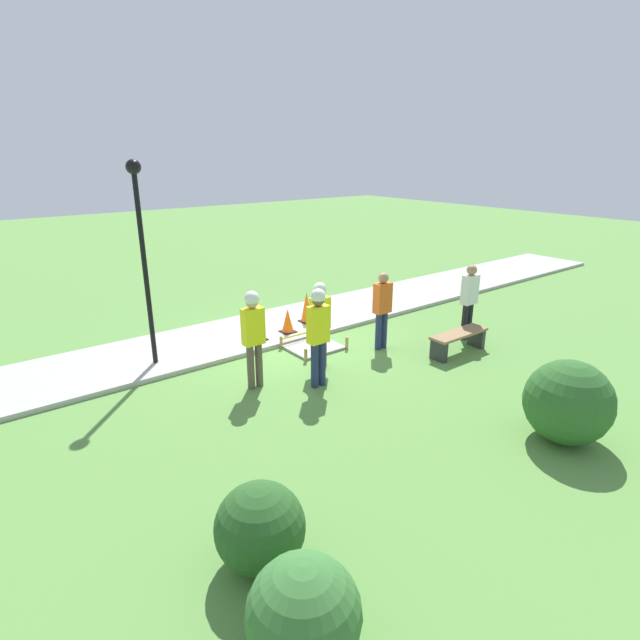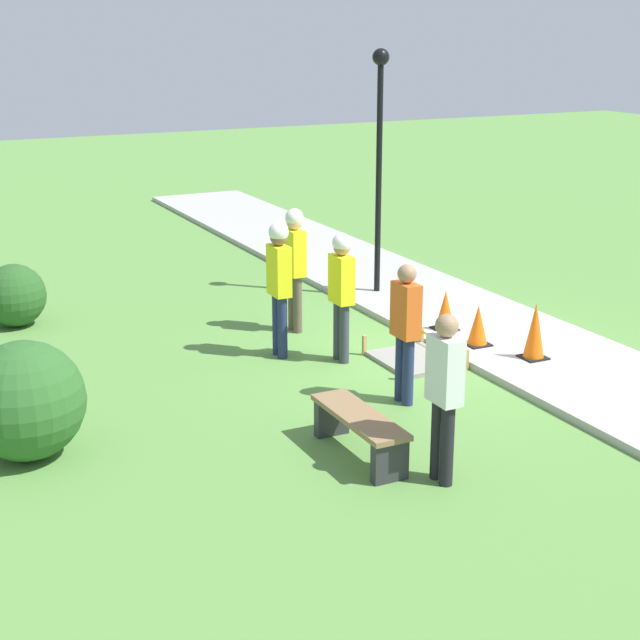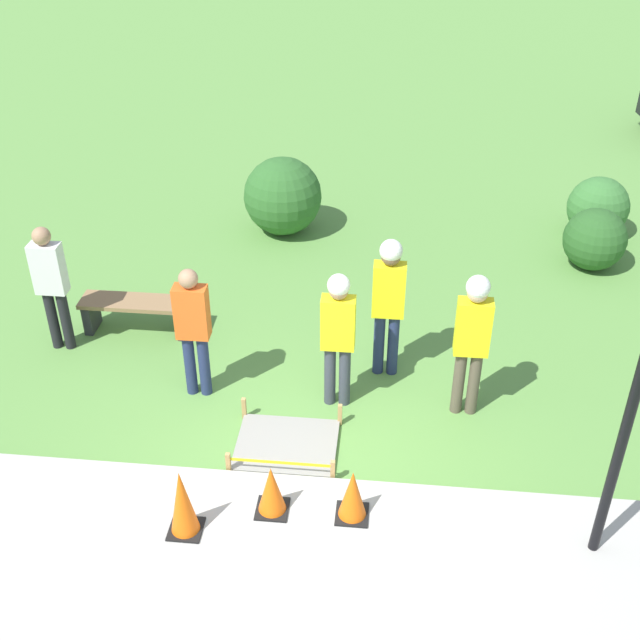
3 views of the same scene
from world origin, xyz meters
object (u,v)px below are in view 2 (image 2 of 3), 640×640
worker_supervisor (342,285)px  worker_trainee (295,257)px  park_bench (359,427)px  bystander_in_gray_shirt (444,388)px  traffic_cone_far_patch (478,325)px  bystander_in_orange_shirt (406,325)px  lamppost_near (379,137)px  traffic_cone_near_patch (535,331)px  traffic_cone_sidewalk_edge (445,311)px  worker_assistant (279,276)px

worker_supervisor → worker_trainee: (1.55, -0.01, 0.06)m
park_bench → bystander_in_gray_shirt: size_ratio=0.84×
traffic_cone_far_patch → worker_trainee: worker_trainee is taller
bystander_in_orange_shirt → bystander_in_gray_shirt: size_ratio=0.98×
bystander_in_orange_shirt → lamppost_near: bearing=-25.6°
bystander_in_gray_shirt → worker_trainee: bearing=-8.7°
worker_supervisor → bystander_in_gray_shirt: (-3.81, 0.81, -0.06)m
traffic_cone_near_patch → traffic_cone_far_patch: size_ratio=1.35×
park_bench → lamppost_near: (5.63, -3.40, 2.40)m
traffic_cone_far_patch → bystander_in_gray_shirt: 4.35m
lamppost_near → worker_trainee: bearing=119.1°
traffic_cone_far_patch → bystander_in_orange_shirt: size_ratio=0.33×
traffic_cone_sidewalk_edge → traffic_cone_far_patch: bearing=-179.2°
worker_supervisor → worker_assistant: bearing=50.4°
worker_assistant → worker_trainee: size_ratio=1.02×
traffic_cone_near_patch → traffic_cone_far_patch: (0.83, 0.36, -0.10)m
traffic_cone_near_patch → bystander_in_orange_shirt: size_ratio=0.45×
worker_assistant → lamppost_near: bearing=-52.4°
worker_trainee → lamppost_near: lamppost_near is taller
traffic_cone_sidewalk_edge → lamppost_near: lamppost_near is taller
traffic_cone_sidewalk_edge → park_bench: bearing=135.0°
bystander_in_orange_shirt → park_bench: bearing=132.5°
park_bench → bystander_in_gray_shirt: bearing=-152.4°
bystander_in_gray_shirt → lamppost_near: 7.36m
park_bench → bystander_in_orange_shirt: 1.84m
traffic_cone_far_patch → worker_supervisor: size_ratio=0.32×
traffic_cone_sidewalk_edge → bystander_in_orange_shirt: bearing=136.5°
worker_assistant → lamppost_near: 3.86m
lamppost_near → worker_assistant: bearing=127.6°
worker_supervisor → traffic_cone_near_patch: bearing=-120.1°
traffic_cone_near_patch → traffic_cone_far_patch: 0.91m
traffic_cone_far_patch → park_bench: traffic_cone_far_patch is taller
bystander_in_gray_shirt → lamppost_near: (6.53, -2.93, 1.71)m
bystander_in_gray_shirt → bystander_in_orange_shirt: bearing=-20.9°
traffic_cone_sidewalk_edge → worker_trainee: bearing=57.5°
traffic_cone_far_patch → park_bench: size_ratio=0.39×
traffic_cone_sidewalk_edge → bystander_in_orange_shirt: (-2.06, 1.96, 0.62)m
lamppost_near → traffic_cone_near_patch: bearing=-177.3°
park_bench → worker_supervisor: bearing=-23.9°
traffic_cone_near_patch → park_bench: 3.92m
traffic_cone_sidewalk_edge → worker_trainee: size_ratio=0.32×
traffic_cone_sidewalk_edge → park_bench: 4.56m
worker_supervisor → worker_trainee: worker_trainee is taller
worker_supervisor → traffic_cone_sidewalk_edge: bearing=-80.6°
worker_assistant → worker_trainee: (0.98, -0.69, -0.02)m
park_bench → traffic_cone_far_patch: bearing=-53.5°
traffic_cone_sidewalk_edge → worker_trainee: worker_trainee is taller
traffic_cone_far_patch → worker_trainee: (2.06, 1.94, 0.77)m
bystander_in_gray_shirt → traffic_cone_near_patch: bearing=-51.6°
traffic_cone_sidewalk_edge → worker_assistant: size_ratio=0.31×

